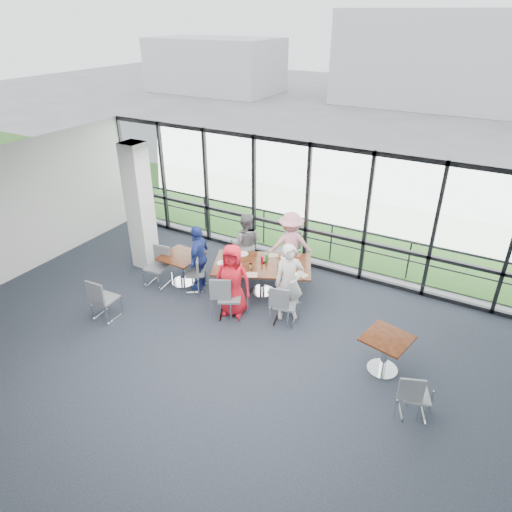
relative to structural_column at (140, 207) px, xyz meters
The scene contains 39 objects.
floor 4.96m from the structural_column, 39.81° to the right, with size 12.00×10.00×0.02m, color #1E212D.
ceiling 4.95m from the structural_column, 39.81° to the right, with size 12.00×10.00×0.04m, color silver.
curtain_wall_back 4.12m from the structural_column, 29.05° to the left, with size 12.00×0.10×3.20m, color white.
structural_column is the anchor object (origin of this frame).
apron 8.04m from the structural_column, 62.78° to the left, with size 80.00×70.00×0.02m, color slate.
grass_strip 6.36m from the structural_column, 54.25° to the left, with size 80.00×5.00×0.01m, color #2E5923.
hangar_aux 28.85m from the structural_column, 119.94° to the left, with size 10.00×6.00×4.00m, color #BABDC1.
guard_rail 4.57m from the structural_column, 35.84° to the left, with size 0.06×0.06×12.00m, color #2D2D33.
main_table 3.43m from the structural_column, ahead, with size 2.51×1.99×0.75m.
side_table_left 1.73m from the structural_column, 12.02° to the right, with size 0.90×0.90×0.75m.
side_table_right 6.64m from the structural_column, ahead, with size 0.92×0.92×0.75m.
diner_near_left 3.31m from the structural_column, 13.54° to the right, with size 0.80×0.52×1.64m, color red.
diner_near_right 4.32m from the structural_column, ahead, with size 0.63×0.46×1.72m, color silver.
diner_far_left 2.76m from the structural_column, 19.74° to the left, with size 0.78×0.48×1.60m, color slate.
diner_far_right 3.81m from the structural_column, 20.50° to the left, with size 1.09×0.56×1.68m, color pink.
diner_end 2.06m from the structural_column, ahead, with size 0.94×0.51×1.60m, color navy.
chair_main_nl 3.46m from the structural_column, 16.18° to the right, with size 0.47×0.47×0.96m, color slate, non-canonical shape.
chair_main_nr 4.45m from the structural_column, ahead, with size 0.44×0.44×0.90m, color slate, non-canonical shape.
chair_main_fl 2.75m from the structural_column, 25.97° to the left, with size 0.44×0.44×0.89m, color slate, non-canonical shape.
chair_main_fr 3.77m from the structural_column, 25.47° to the left, with size 0.47×0.47×0.95m, color slate, non-canonical shape.
chair_main_end 2.21m from the structural_column, 11.40° to the right, with size 0.44×0.44×0.89m, color slate, non-canonical shape.
chair_spare_la 2.64m from the structural_column, 69.13° to the right, with size 0.46×0.46×0.95m, color slate, non-canonical shape.
chair_spare_lb 1.60m from the structural_column, 35.26° to the right, with size 0.46×0.46×0.95m, color slate, non-canonical shape.
chair_spare_r 7.52m from the structural_column, 13.86° to the right, with size 0.42×0.42×0.85m, color slate, non-canonical shape.
plate_nl 3.05m from the structural_column, ahead, with size 0.28×0.28×0.01m, color white.
plate_nr 4.15m from the structural_column, ahead, with size 0.27×0.27×0.01m, color white.
plate_fl 2.81m from the structural_column, 10.31° to the left, with size 0.28×0.28×0.01m, color white.
plate_fr 3.82m from the structural_column, 12.87° to the left, with size 0.28×0.28×0.01m, color white.
plate_end 2.61m from the structural_column, ahead, with size 0.24×0.24×0.01m, color white.
tumbler_a 3.28m from the structural_column, ahead, with size 0.08×0.08×0.15m, color white.
tumbler_b 3.83m from the structural_column, ahead, with size 0.06×0.06×0.13m, color white.
tumbler_c 3.39m from the structural_column, 10.02° to the left, with size 0.07×0.07×0.14m, color white.
tumbler_d 2.80m from the structural_column, ahead, with size 0.07×0.07×0.13m, color white.
menu_a 3.40m from the structural_column, ahead, with size 0.32×0.22×0.00m, color silver.
menu_b 4.35m from the structural_column, ahead, with size 0.28×0.20×0.00m, color silver.
menu_c 3.47m from the structural_column, 13.26° to the left, with size 0.30×0.21×0.00m, color silver.
condiment_caddy 3.40m from the structural_column, ahead, with size 0.10×0.07×0.04m, color black.
ketchup_bottle 3.36m from the structural_column, ahead, with size 0.06×0.06×0.18m, color #B70012.
green_bottle 3.43m from the structural_column, ahead, with size 0.05×0.05×0.20m, color #167620.
Camera 1 is at (3.99, -4.72, 5.86)m, focal length 32.00 mm.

